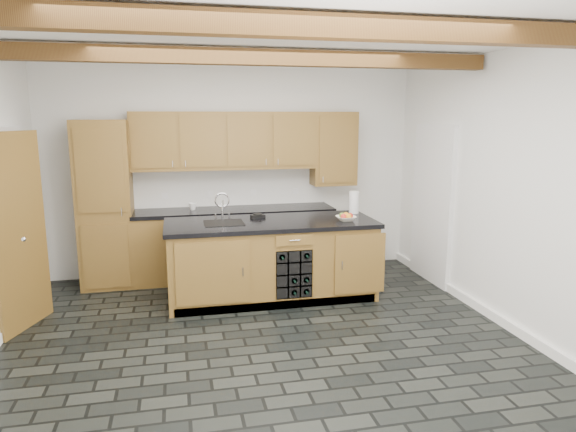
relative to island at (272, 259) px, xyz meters
name	(u,v)px	position (x,y,z in m)	size (l,w,h in m)	color
ground	(265,344)	(-0.31, -1.28, -0.46)	(5.00, 5.00, 0.00)	black
room_shell	(246,179)	(-0.39, -0.75, 1.06)	(5.01, 5.00, 5.00)	white
back_cabinetry	(208,206)	(-0.68, 0.95, 0.51)	(3.65, 0.62, 2.20)	olive
island	(272,259)	(0.00, 0.00, 0.00)	(2.48, 0.96, 0.93)	olive
faucet	(224,220)	(-0.56, 0.05, 0.50)	(0.45, 0.40, 0.34)	black
kitchen_scale	(258,216)	(-0.13, 0.24, 0.49)	(0.19, 0.13, 0.05)	black
fruit_bowl	(346,218)	(0.86, -0.16, 0.49)	(0.23, 0.23, 0.06)	white
fruit_cluster	(346,216)	(0.86, -0.16, 0.52)	(0.16, 0.17, 0.07)	#B12117
paper_towel	(354,202)	(1.11, 0.28, 0.61)	(0.12, 0.12, 0.28)	white
mug	(193,206)	(-0.88, 0.95, 0.51)	(0.10, 0.10, 0.10)	white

